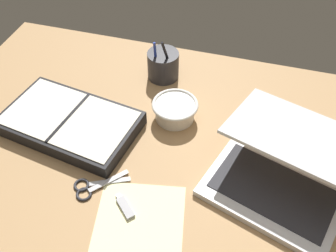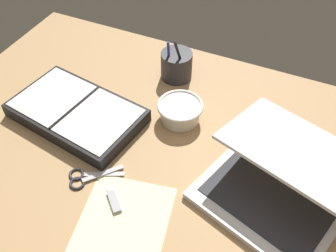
{
  "view_description": "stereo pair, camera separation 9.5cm",
  "coord_description": "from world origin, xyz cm",
  "px_view_note": "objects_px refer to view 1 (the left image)",
  "views": [
    {
      "loc": [
        17.13,
        -55.72,
        78.82
      ],
      "look_at": [
        -0.9,
        6.88,
        9.0
      ],
      "focal_mm": 40.0,
      "sensor_mm": 36.0,
      "label": 1
    },
    {
      "loc": [
        26.07,
        -52.41,
        78.82
      ],
      "look_at": [
        -0.9,
        6.88,
        9.0
      ],
      "focal_mm": 40.0,
      "sensor_mm": 36.0,
      "label": 2
    }
  ],
  "objects_px": {
    "laptop": "(282,172)",
    "pen_cup": "(163,65)",
    "planner": "(70,122)",
    "scissors": "(90,187)",
    "bowl": "(175,110)"
  },
  "relations": [
    {
      "from": "laptop",
      "to": "pen_cup",
      "type": "bearing_deg",
      "value": 158.11
    },
    {
      "from": "scissors",
      "to": "bowl",
      "type": "bearing_deg",
      "value": 27.93
    },
    {
      "from": "pen_cup",
      "to": "planner",
      "type": "distance_m",
      "value": 0.34
    },
    {
      "from": "planner",
      "to": "scissors",
      "type": "bearing_deg",
      "value": -43.35
    },
    {
      "from": "scissors",
      "to": "pen_cup",
      "type": "bearing_deg",
      "value": 46.58
    },
    {
      "from": "planner",
      "to": "scissors",
      "type": "xyz_separation_m",
      "value": [
        0.13,
        -0.17,
        -0.02
      ]
    },
    {
      "from": "bowl",
      "to": "planner",
      "type": "xyz_separation_m",
      "value": [
        -0.27,
        -0.12,
        -0.01
      ]
    },
    {
      "from": "laptop",
      "to": "bowl",
      "type": "height_order",
      "value": "laptop"
    },
    {
      "from": "laptop",
      "to": "planner",
      "type": "distance_m",
      "value": 0.57
    },
    {
      "from": "bowl",
      "to": "planner",
      "type": "bearing_deg",
      "value": -155.78
    },
    {
      "from": "laptop",
      "to": "pen_cup",
      "type": "distance_m",
      "value": 0.5
    },
    {
      "from": "laptop",
      "to": "planner",
      "type": "height_order",
      "value": "laptop"
    },
    {
      "from": "pen_cup",
      "to": "scissors",
      "type": "distance_m",
      "value": 0.46
    },
    {
      "from": "bowl",
      "to": "scissors",
      "type": "relative_size",
      "value": 1.0
    },
    {
      "from": "pen_cup",
      "to": "planner",
      "type": "height_order",
      "value": "pen_cup"
    }
  ]
}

